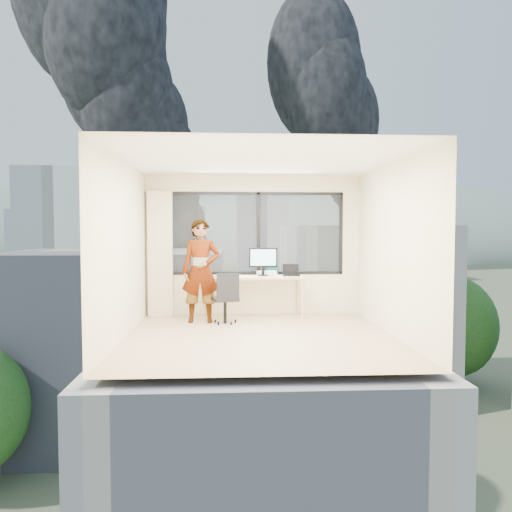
{
  "coord_description": "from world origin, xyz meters",
  "views": [
    {
      "loc": [
        -0.45,
        -7.16,
        1.58
      ],
      "look_at": [
        0.0,
        1.0,
        1.15
      ],
      "focal_mm": 34.16,
      "sensor_mm": 36.0,
      "label": 1
    }
  ],
  "objects": [
    {
      "name": "handbag",
      "position": [
        0.34,
        1.9,
        0.85
      ],
      "size": [
        0.3,
        0.21,
        0.21
      ],
      "primitive_type": "ellipsoid",
      "rotation": [
        0.0,
        0.0,
        0.27
      ],
      "color": "#0C4D4D",
      "rests_on": "desk"
    },
    {
      "name": "person",
      "position": [
        -0.94,
        1.2,
        0.89
      ],
      "size": [
        0.65,
        0.43,
        1.77
      ],
      "primitive_type": "imported",
      "rotation": [
        0.0,
        0.0,
        -0.01
      ],
      "color": "#2D2D33",
      "rests_on": "floor"
    },
    {
      "name": "hill_a",
      "position": [
        -120.0,
        320.0,
        -14.0
      ],
      "size": [
        288.0,
        216.0,
        90.0
      ],
      "primitive_type": "ellipsoid",
      "color": "slate",
      "rests_on": "exterior_ground"
    },
    {
      "name": "wall_right",
      "position": [
        2.0,
        0.0,
        1.3
      ],
      "size": [
        0.01,
        4.0,
        2.6
      ],
      "primitive_type": "cube",
      "color": "beige",
      "rests_on": "ground"
    },
    {
      "name": "tree_c",
      "position": [
        22.0,
        40.0,
        -9.0
      ],
      "size": [
        8.4,
        8.4,
        10.0
      ],
      "primitive_type": null,
      "color": "#264C19",
      "rests_on": "exterior_ground"
    },
    {
      "name": "wall_left",
      "position": [
        -2.0,
        0.0,
        1.3
      ],
      "size": [
        0.01,
        4.0,
        2.6
      ],
      "primitive_type": "cube",
      "color": "beige",
      "rests_on": "ground"
    },
    {
      "name": "ceiling",
      "position": [
        0.0,
        0.0,
        2.6
      ],
      "size": [
        4.0,
        4.0,
        0.01
      ],
      "primitive_type": "cube",
      "color": "white",
      "rests_on": "ground"
    },
    {
      "name": "far_tower_d",
      "position": [
        -60.0,
        150.0,
        -3.0
      ],
      "size": [
        16.0,
        14.0,
        22.0
      ],
      "primitive_type": "cube",
      "color": "silver",
      "rests_on": "exterior_ground"
    },
    {
      "name": "laptop",
      "position": [
        0.68,
        1.67,
        0.85
      ],
      "size": [
        0.32,
        0.33,
        0.19
      ],
      "primitive_type": null,
      "rotation": [
        0.0,
        0.0,
        -0.06
      ],
      "color": "black",
      "rests_on": "desk"
    },
    {
      "name": "curtain",
      "position": [
        -1.72,
        1.88,
        1.15
      ],
      "size": [
        0.45,
        0.14,
        2.3
      ],
      "primitive_type": "cube",
      "color": "#F5DEC0",
      "rests_on": "floor"
    },
    {
      "name": "far_tower_b",
      "position": [
        8.0,
        120.0,
        1.0
      ],
      "size": [
        13.0,
        13.0,
        30.0
      ],
      "primitive_type": "cube",
      "color": "silver",
      "rests_on": "exterior_ground"
    },
    {
      "name": "smoke_plume_b",
      "position": [
        55.0,
        170.0,
        27.0
      ],
      "size": [
        30.0,
        18.0,
        70.0
      ],
      "primitive_type": null,
      "color": "black",
      "rests_on": "exterior_ground"
    },
    {
      "name": "near_bldg_a",
      "position": [
        -9.0,
        30.0,
        -7.0
      ],
      "size": [
        16.0,
        12.0,
        14.0
      ],
      "primitive_type": "cube",
      "color": "beige",
      "rests_on": "exterior_ground"
    },
    {
      "name": "desk",
      "position": [
        0.0,
        1.66,
        0.38
      ],
      "size": [
        1.8,
        0.6,
        0.75
      ],
      "primitive_type": "cube",
      "color": "tan",
      "rests_on": "floor"
    },
    {
      "name": "monitor",
      "position": [
        0.17,
        1.74,
        1.01
      ],
      "size": [
        0.52,
        0.12,
        0.52
      ],
      "primitive_type": null,
      "rotation": [
        0.0,
        0.0,
        0.01
      ],
      "color": "black",
      "rests_on": "desk"
    },
    {
      "name": "floor",
      "position": [
        0.0,
        0.0,
        0.0
      ],
      "size": [
        4.0,
        4.0,
        0.01
      ],
      "primitive_type": "cube",
      "color": "tan",
      "rests_on": "ground"
    },
    {
      "name": "wall_front",
      "position": [
        0.0,
        -2.0,
        1.3
      ],
      "size": [
        4.0,
        0.01,
        2.6
      ],
      "primitive_type": "cube",
      "color": "beige",
      "rests_on": "ground"
    },
    {
      "name": "hill_b",
      "position": [
        100.0,
        320.0,
        -14.0
      ],
      "size": [
        300.0,
        220.0,
        96.0
      ],
      "primitive_type": "ellipsoid",
      "color": "slate",
      "rests_on": "exterior_ground"
    },
    {
      "name": "far_tower_c",
      "position": [
        45.0,
        140.0,
        -1.0
      ],
      "size": [
        15.0,
        15.0,
        26.0
      ],
      "primitive_type": "cube",
      "color": "silver",
      "rests_on": "exterior_ground"
    },
    {
      "name": "chair",
      "position": [
        -0.52,
        1.06,
        0.44
      ],
      "size": [
        0.56,
        0.56,
        0.89
      ],
      "primitive_type": null,
      "rotation": [
        0.0,
        0.0,
        0.28
      ],
      "color": "black",
      "rests_on": "floor"
    },
    {
      "name": "exterior_ground",
      "position": [
        0.0,
        120.0,
        -14.0
      ],
      "size": [
        400.0,
        400.0,
        0.04
      ],
      "primitive_type": "cube",
      "color": "#515B3D",
      "rests_on": "ground"
    },
    {
      "name": "cellphone",
      "position": [
        -0.68,
        1.54,
        0.76
      ],
      "size": [
        0.11,
        0.07,
        0.01
      ],
      "primitive_type": "cube",
      "rotation": [
        0.0,
        0.0,
        -0.27
      ],
      "color": "black",
      "rests_on": "desk"
    },
    {
      "name": "tree_b",
      "position": [
        4.0,
        18.0,
        -9.5
      ],
      "size": [
        7.6,
        7.6,
        9.0
      ],
      "primitive_type": null,
      "color": "#264C19",
      "rests_on": "exterior_ground"
    },
    {
      "name": "smoke_plume_a",
      "position": [
        -10.0,
        150.0,
        39.0
      ],
      "size": [
        40.0,
        24.0,
        90.0
      ],
      "primitive_type": null,
      "color": "black",
      "rests_on": "exterior_ground"
    },
    {
      "name": "window_wall",
      "position": [
        0.05,
        2.0,
        1.52
      ],
      "size": [
        3.3,
        0.16,
        1.55
      ],
      "primitive_type": null,
      "color": "black",
      "rests_on": "ground"
    },
    {
      "name": "near_bldg_b",
      "position": [
        12.0,
        38.0,
        -6.0
      ],
      "size": [
        14.0,
        13.0,
        16.0
      ],
      "primitive_type": "cube",
      "color": "white",
      "rests_on": "exterior_ground"
    },
    {
      "name": "game_console",
      "position": [
        0.26,
        1.87,
        0.79
      ],
      "size": [
        0.41,
        0.38,
        0.08
      ],
      "primitive_type": "cube",
      "rotation": [
        0.0,
        0.0,
        -0.33
      ],
      "color": "white",
      "rests_on": "desk"
    },
    {
      "name": "pen_cup",
      "position": [
        0.8,
        1.56,
        0.8
      ],
      "size": [
        0.08,
        0.08,
        0.09
      ],
      "primitive_type": "cylinder",
      "rotation": [
        0.0,
        0.0,
        0.14
      ],
      "color": "black",
      "rests_on": "desk"
    },
    {
      "name": "far_tower_a",
      "position": [
        -35.0,
        95.0,
        0.0
      ],
      "size": [
        14.0,
        14.0,
        28.0
      ],
      "primitive_type": "cube",
      "color": "silver",
      "rests_on": "exterior_ground"
    }
  ]
}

